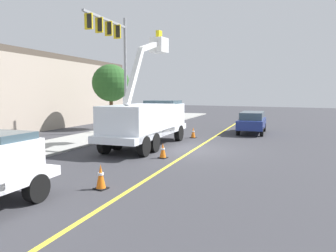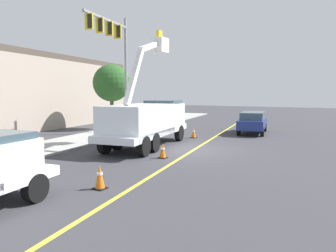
% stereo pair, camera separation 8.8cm
% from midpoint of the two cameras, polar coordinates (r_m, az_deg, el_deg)
% --- Properties ---
extents(ground, '(120.00, 120.00, 0.00)m').
position_cam_midpoint_polar(ground, '(17.81, 4.52, -4.33)').
color(ground, '#38383D').
extents(sidewalk_far_side, '(59.75, 13.68, 0.12)m').
position_cam_midpoint_polar(sidewalk_far_side, '(21.42, -16.92, -2.67)').
color(sidewalk_far_side, '#9E9E99').
rests_on(sidewalk_far_side, ground).
extents(lane_centre_stripe, '(49.31, 8.60, 0.01)m').
position_cam_midpoint_polar(lane_centre_stripe, '(17.81, 4.52, -4.31)').
color(lane_centre_stripe, yellow).
rests_on(lane_centre_stripe, ground).
extents(utility_bucket_truck, '(8.50, 3.85, 7.06)m').
position_cam_midpoint_polar(utility_bucket_truck, '(18.90, -3.89, 1.20)').
color(utility_bucket_truck, white).
rests_on(utility_bucket_truck, ground).
extents(passing_minivan, '(5.05, 2.68, 1.69)m').
position_cam_midpoint_polar(passing_minivan, '(25.88, 14.86, 0.87)').
color(passing_minivan, navy).
rests_on(passing_minivan, ground).
extents(traffic_cone_mid_front, '(0.40, 0.40, 0.83)m').
position_cam_midpoint_polar(traffic_cone_mid_front, '(10.81, -12.29, -8.98)').
color(traffic_cone_mid_front, black).
rests_on(traffic_cone_mid_front, ground).
extents(traffic_cone_mid_rear, '(0.40, 0.40, 0.74)m').
position_cam_midpoint_polar(traffic_cone_mid_rear, '(15.49, -1.10, -4.49)').
color(traffic_cone_mid_rear, black).
rests_on(traffic_cone_mid_rear, ground).
extents(traffic_cone_trailing, '(0.40, 0.40, 0.76)m').
position_cam_midpoint_polar(traffic_cone_trailing, '(22.50, 4.46, -1.21)').
color(traffic_cone_trailing, black).
rests_on(traffic_cone_trailing, ground).
extents(traffic_signal_mast, '(5.53, 1.22, 8.95)m').
position_cam_midpoint_polar(traffic_signal_mast, '(24.00, -9.82, 13.72)').
color(traffic_signal_mast, gray).
rests_on(traffic_signal_mast, ground).
extents(street_tree_right, '(3.27, 3.27, 5.71)m').
position_cam_midpoint_polar(street_tree_right, '(28.52, -10.37, 7.61)').
color(street_tree_right, brown).
rests_on(street_tree_right, ground).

